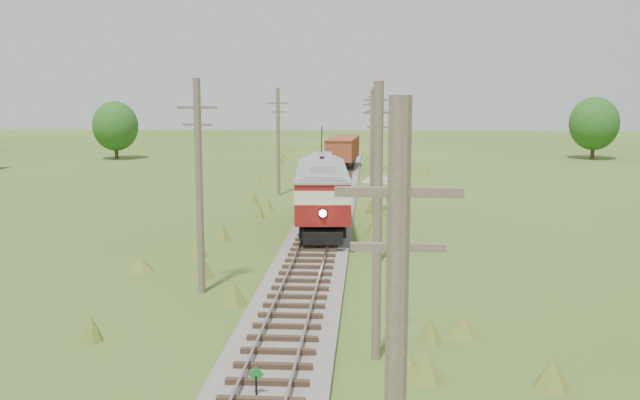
# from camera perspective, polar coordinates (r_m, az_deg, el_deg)

# --- Properties ---
(railbed_main) EXTENTS (3.60, 96.00, 0.57)m
(railbed_main) POSITION_cam_1_polar(r_m,az_deg,el_deg) (51.57, 0.79, -0.42)
(railbed_main) COLOR #605B54
(railbed_main) RESTS_ON ground
(switch_marker) EXTENTS (0.45, 0.06, 1.08)m
(switch_marker) POSITION_cam_1_polar(r_m,az_deg,el_deg) (20.19, -5.13, -14.28)
(switch_marker) COLOR black
(switch_marker) RESTS_ON ground
(streetcar) EXTENTS (3.90, 12.91, 5.85)m
(streetcar) POSITION_cam_1_polar(r_m,az_deg,el_deg) (42.70, 0.15, 1.03)
(streetcar) COLOR black
(streetcar) RESTS_ON ground
(gondola) EXTENTS (3.43, 8.79, 2.86)m
(gondola) POSITION_cam_1_polar(r_m,az_deg,el_deg) (75.55, 1.83, 4.02)
(gondola) COLOR black
(gondola) RESTS_ON ground
(gravel_pile) EXTENTS (2.97, 3.15, 1.08)m
(gravel_pile) POSITION_cam_1_polar(r_m,az_deg,el_deg) (65.95, 4.72, 1.88)
(gravel_pile) COLOR gray
(gravel_pile) RESTS_ON ground
(utility_pole_r_1) EXTENTS (0.30, 0.30, 8.80)m
(utility_pole_r_1) POSITION_cam_1_polar(r_m,az_deg,el_deg) (22.21, 4.62, -1.94)
(utility_pole_r_1) COLOR brown
(utility_pole_r_1) RESTS_ON ground
(utility_pole_r_2) EXTENTS (1.60, 0.30, 8.60)m
(utility_pole_r_2) POSITION_cam_1_polar(r_m,az_deg,el_deg) (35.06, 4.73, 2.10)
(utility_pole_r_2) COLOR brown
(utility_pole_r_2) RESTS_ON ground
(utility_pole_r_3) EXTENTS (1.60, 0.30, 9.00)m
(utility_pole_r_3) POSITION_cam_1_polar(r_m,az_deg,el_deg) (47.97, 4.43, 4.19)
(utility_pole_r_3) COLOR brown
(utility_pole_r_3) RESTS_ON ground
(utility_pole_r_4) EXTENTS (1.60, 0.30, 8.40)m
(utility_pole_r_4) POSITION_cam_1_polar(r_m,az_deg,el_deg) (60.96, 4.15, 4.91)
(utility_pole_r_4) COLOR brown
(utility_pole_r_4) RESTS_ON ground
(utility_pole_r_5) EXTENTS (1.60, 0.30, 8.90)m
(utility_pole_r_5) POSITION_cam_1_polar(r_m,az_deg,el_deg) (73.92, 4.44, 5.81)
(utility_pole_r_5) COLOR brown
(utility_pole_r_5) RESTS_ON ground
(utility_pole_r_6) EXTENTS (1.60, 0.30, 8.70)m
(utility_pole_r_6) POSITION_cam_1_polar(r_m,az_deg,el_deg) (86.91, 4.25, 6.21)
(utility_pole_r_6) COLOR brown
(utility_pole_r_6) RESTS_ON ground
(utility_pole_l_a) EXTENTS (1.60, 0.30, 9.00)m
(utility_pole_l_a) POSITION_cam_1_polar(r_m,az_deg,el_deg) (29.92, -9.64, 1.22)
(utility_pole_l_a) COLOR brown
(utility_pole_l_a) RESTS_ON ground
(utility_pole_l_b) EXTENTS (1.60, 0.30, 8.60)m
(utility_pole_l_b) POSITION_cam_1_polar(r_m,az_deg,el_deg) (57.43, -3.37, 4.78)
(utility_pole_l_b) COLOR brown
(utility_pole_l_b) RESTS_ON ground
(tree_mid_a) EXTENTS (5.46, 5.46, 7.03)m
(tree_mid_a) POSITION_cam_1_polar(r_m,az_deg,el_deg) (90.35, -16.05, 5.70)
(tree_mid_a) COLOR #38281C
(tree_mid_a) RESTS_ON ground
(tree_mid_b) EXTENTS (5.88, 5.88, 7.57)m
(tree_mid_b) POSITION_cam_1_polar(r_m,az_deg,el_deg) (92.97, 21.08, 5.73)
(tree_mid_b) COLOR #38281C
(tree_mid_b) RESTS_ON ground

